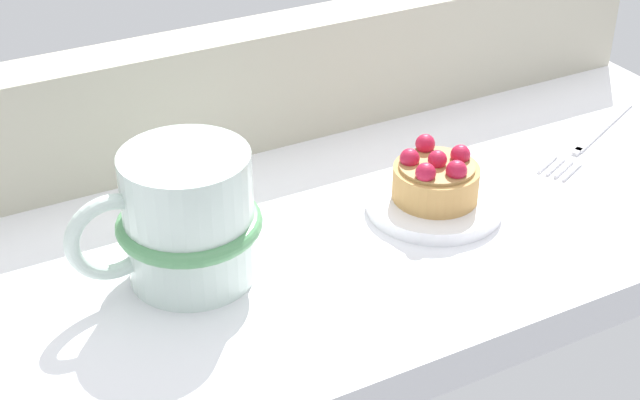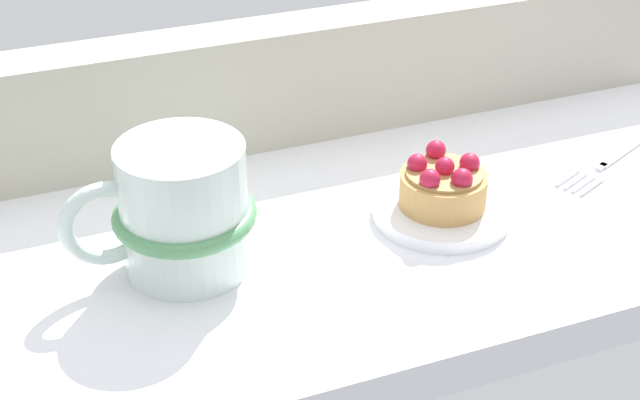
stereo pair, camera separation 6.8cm
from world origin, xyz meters
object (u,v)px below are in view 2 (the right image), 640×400
dessert_fork (619,153)px  dessert_plate (441,211)px  raspberry_tart (443,185)px  coffee_mug (181,210)px

dessert_fork → dessert_plate: bearing=-170.9°
dessert_plate → raspberry_tart: raspberry_tart is taller
coffee_mug → dessert_fork: (38.67, 2.17, -4.41)cm
raspberry_tart → dessert_fork: 19.13cm
dessert_plate → coffee_mug: coffee_mug is taller
dessert_fork → raspberry_tart: bearing=-170.9°
dessert_plate → dessert_fork: dessert_plate is taller
coffee_mug → dessert_fork: coffee_mug is taller
raspberry_tart → coffee_mug: bearing=177.6°
dessert_plate → dessert_fork: size_ratio=0.66×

